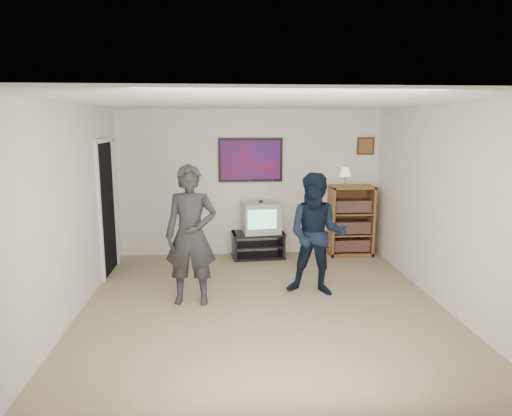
{
  "coord_description": "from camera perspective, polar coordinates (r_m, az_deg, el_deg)",
  "views": [
    {
      "loc": [
        -0.51,
        -5.3,
        2.27
      ],
      "look_at": [
        -0.04,
        0.69,
        1.15
      ],
      "focal_mm": 32.0,
      "sensor_mm": 36.0,
      "label": 1
    }
  ],
  "objects": [
    {
      "name": "room_shell",
      "position": [
        5.76,
        0.7,
        0.36
      ],
      "size": [
        4.51,
        5.0,
        2.51
      ],
      "color": "#7D6F4F",
      "rests_on": "ground"
    },
    {
      "name": "media_stand",
      "position": [
        7.83,
        0.25,
        -4.62
      ],
      "size": [
        0.92,
        0.56,
        0.44
      ],
      "rotation": [
        0.0,
        0.0,
        0.08
      ],
      "color": "black",
      "rests_on": "room_shell"
    },
    {
      "name": "crt_television",
      "position": [
        7.72,
        0.61,
        -1.18
      ],
      "size": [
        0.67,
        0.58,
        0.52
      ],
      "primitive_type": null,
      "rotation": [
        0.0,
        0.0,
        0.12
      ],
      "color": "#AEAEA9",
      "rests_on": "media_stand"
    },
    {
      "name": "bookshelf",
      "position": [
        8.08,
        11.76,
        -1.54
      ],
      "size": [
        0.74,
        0.42,
        1.21
      ],
      "primitive_type": null,
      "color": "brown",
      "rests_on": "room_shell"
    },
    {
      "name": "table_lamp",
      "position": [
        7.9,
        11.08,
        3.84
      ],
      "size": [
        0.2,
        0.2,
        0.32
      ],
      "primitive_type": null,
      "color": "beige",
      "rests_on": "bookshelf"
    },
    {
      "name": "person_tall",
      "position": [
        5.78,
        -8.13,
        -3.4
      ],
      "size": [
        0.68,
        0.48,
        1.77
      ],
      "primitive_type": "imported",
      "rotation": [
        0.0,
        0.0,
        -0.08
      ],
      "color": "#252527",
      "rests_on": "room_shell"
    },
    {
      "name": "person_short",
      "position": [
        6.09,
        7.59,
        -3.32
      ],
      "size": [
        0.95,
        0.83,
        1.64
      ],
      "primitive_type": "imported",
      "rotation": [
        0.0,
        0.0,
        -0.31
      ],
      "color": "black",
      "rests_on": "room_shell"
    },
    {
      "name": "controller_left",
      "position": [
        5.87,
        -7.65,
        0.28
      ],
      "size": [
        0.07,
        0.12,
        0.03
      ],
      "primitive_type": "cube",
      "rotation": [
        0.0,
        0.0,
        0.29
      ],
      "color": "white",
      "rests_on": "person_tall"
    },
    {
      "name": "controller_right",
      "position": [
        6.25,
        7.24,
        -0.78
      ],
      "size": [
        0.07,
        0.13,
        0.04
      ],
      "primitive_type": "cube",
      "rotation": [
        0.0,
        0.0,
        0.31
      ],
      "color": "white",
      "rests_on": "person_short"
    },
    {
      "name": "poster",
      "position": [
        7.81,
        -0.7,
        6.02
      ],
      "size": [
        1.1,
        0.03,
        0.75
      ],
      "primitive_type": "cube",
      "color": "black",
      "rests_on": "room_shell"
    },
    {
      "name": "air_vent",
      "position": [
        7.79,
        -4.79,
        8.18
      ],
      "size": [
        0.28,
        0.02,
        0.14
      ],
      "primitive_type": "cube",
      "color": "white",
      "rests_on": "room_shell"
    },
    {
      "name": "small_picture",
      "position": [
        8.18,
        13.54,
        7.55
      ],
      "size": [
        0.3,
        0.03,
        0.3
      ],
      "primitive_type": "cube",
      "color": "black",
      "rests_on": "room_shell"
    },
    {
      "name": "doorway",
      "position": [
        7.22,
        -18.19,
        -0.09
      ],
      "size": [
        0.03,
        0.85,
        2.0
      ],
      "primitive_type": "cube",
      "color": "black",
      "rests_on": "room_shell"
    }
  ]
}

